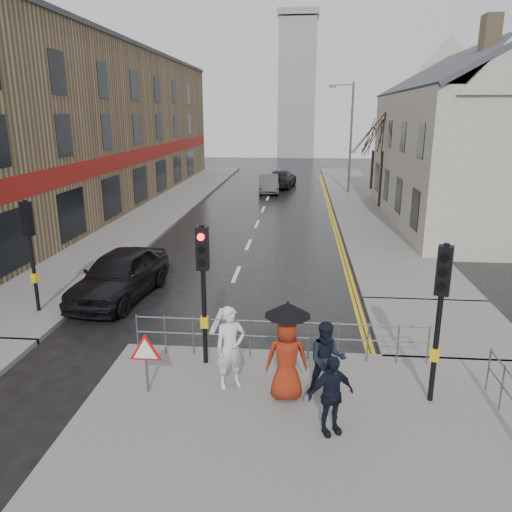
% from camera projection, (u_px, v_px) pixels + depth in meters
% --- Properties ---
extents(ground, '(120.00, 120.00, 0.00)m').
position_uv_depth(ground, '(196.00, 371.00, 11.92)').
color(ground, black).
rests_on(ground, ground).
extents(near_pavement, '(10.00, 9.00, 0.14)m').
position_uv_depth(near_pavement, '(331.00, 480.00, 8.29)').
color(near_pavement, '#605E5B').
rests_on(near_pavement, ground).
extents(left_pavement, '(4.00, 44.00, 0.14)m').
position_uv_depth(left_pavement, '(172.00, 201.00, 34.48)').
color(left_pavement, '#605E5B').
rests_on(left_pavement, ground).
extents(right_pavement, '(4.00, 40.00, 0.14)m').
position_uv_depth(right_pavement, '(359.00, 200.00, 35.27)').
color(right_pavement, '#605E5B').
rests_on(right_pavement, ground).
extents(pavement_bridge_right, '(4.00, 4.20, 0.14)m').
position_uv_depth(pavement_bridge_right, '(442.00, 327.00, 14.21)').
color(pavement_bridge_right, '#605E5B').
rests_on(pavement_bridge_right, ground).
extents(building_left_terrace, '(8.00, 42.00, 10.00)m').
position_uv_depth(building_left_terrace, '(82.00, 128.00, 32.64)').
color(building_left_terrace, '#937B55').
rests_on(building_left_terrace, ground).
extents(building_right_cream, '(9.00, 16.40, 10.10)m').
position_uv_depth(building_right_cream, '(481.00, 136.00, 26.80)').
color(building_right_cream, '#B8B3A0').
rests_on(building_right_cream, ground).
extents(church_tower, '(5.00, 5.00, 18.00)m').
position_uv_depth(church_tower, '(297.00, 90.00, 68.68)').
color(church_tower, gray).
rests_on(church_tower, ground).
extents(traffic_signal_near_left, '(0.28, 0.27, 3.40)m').
position_uv_depth(traffic_signal_near_left, '(203.00, 271.00, 11.41)').
color(traffic_signal_near_left, black).
rests_on(traffic_signal_near_left, near_pavement).
extents(traffic_signal_near_right, '(0.34, 0.33, 3.40)m').
position_uv_depth(traffic_signal_near_right, '(441.00, 296.00, 9.83)').
color(traffic_signal_near_right, black).
rests_on(traffic_signal_near_right, near_pavement).
extents(traffic_signal_far_left, '(0.34, 0.33, 3.40)m').
position_uv_depth(traffic_signal_far_left, '(30.00, 237.00, 14.59)').
color(traffic_signal_far_left, black).
rests_on(traffic_signal_far_left, left_pavement).
extents(guard_railing_front, '(7.14, 0.04, 1.00)m').
position_uv_depth(guard_railing_front, '(279.00, 331.00, 12.09)').
color(guard_railing_front, '#595B5E').
rests_on(guard_railing_front, near_pavement).
extents(warning_sign, '(0.80, 0.07, 1.35)m').
position_uv_depth(warning_sign, '(146.00, 353.00, 10.54)').
color(warning_sign, '#595B5E').
rests_on(warning_sign, near_pavement).
extents(street_lamp, '(1.83, 0.25, 8.00)m').
position_uv_depth(street_lamp, '(349.00, 131.00, 36.93)').
color(street_lamp, '#595B5E').
rests_on(street_lamp, right_pavement).
extents(tree_near, '(2.40, 2.40, 6.58)m').
position_uv_depth(tree_near, '(385.00, 127.00, 30.92)').
color(tree_near, '#31221B').
rests_on(tree_near, right_pavement).
extents(tree_far, '(2.40, 2.40, 5.64)m').
position_uv_depth(tree_far, '(375.00, 134.00, 38.73)').
color(tree_far, '#31221B').
rests_on(tree_far, right_pavement).
extents(pedestrian_a, '(0.80, 0.70, 1.85)m').
position_uv_depth(pedestrian_a, '(231.00, 348.00, 10.76)').
color(pedestrian_a, silver).
rests_on(pedestrian_a, near_pavement).
extents(pedestrian_b, '(0.84, 0.68, 1.65)m').
position_uv_depth(pedestrian_b, '(327.00, 359.00, 10.45)').
color(pedestrian_b, black).
rests_on(pedestrian_b, near_pavement).
extents(pedestrian_with_umbrella, '(0.96, 0.96, 2.14)m').
position_uv_depth(pedestrian_with_umbrella, '(287.00, 348.00, 10.26)').
color(pedestrian_with_umbrella, maroon).
rests_on(pedestrian_with_umbrella, near_pavement).
extents(pedestrian_d, '(1.00, 0.74, 1.57)m').
position_uv_depth(pedestrian_d, '(331.00, 395.00, 9.20)').
color(pedestrian_d, black).
rests_on(pedestrian_d, near_pavement).
extents(car_parked, '(2.51, 4.95, 1.62)m').
position_uv_depth(car_parked, '(120.00, 275.00, 16.45)').
color(car_parked, black).
rests_on(car_parked, ground).
extents(car_mid, '(1.84, 4.34, 1.39)m').
position_uv_depth(car_mid, '(268.00, 184.00, 38.55)').
color(car_mid, '#3D3F41').
rests_on(car_mid, ground).
extents(car_far, '(2.60, 5.12, 1.42)m').
position_uv_depth(car_far, '(281.00, 179.00, 41.41)').
color(car_far, black).
rests_on(car_far, ground).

